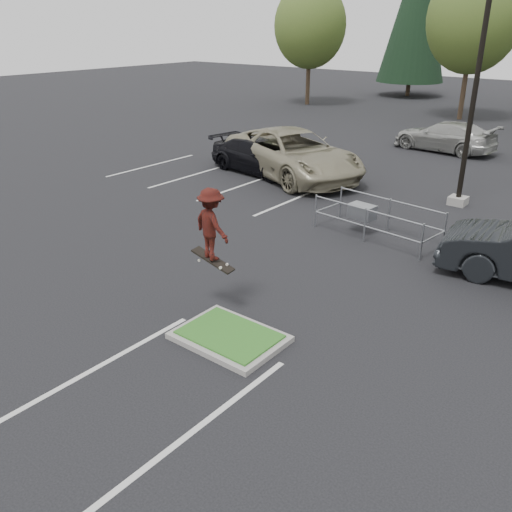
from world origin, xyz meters
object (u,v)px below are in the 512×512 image
Objects in this scene: car_l_tan at (292,153)px; decid_b at (474,22)px; skateboarder at (212,225)px; conif_a at (417,8)px; car_far_silver at (445,136)px; cart_corral at (366,213)px; light_pole at (478,73)px; decid_a at (310,28)px; car_l_black at (259,156)px.

decid_b is at bearing 19.46° from car_l_tan.
skateboarder is at bearing -132.63° from car_l_tan.
conif_a is 2.53× the size of car_far_silver.
skateboarder is at bearing 11.08° from car_far_silver.
conif_a reaches higher than cart_corral.
light_pole is 19.70m from decid_b.
conif_a reaches higher than skateboarder.
decid_a is 0.69× the size of conif_a.
car_far_silver is (3.30, 8.81, -0.24)m from car_l_tan.
decid_a is at bearing -118.09° from car_far_silver.
skateboarder is (12.80, -39.16, -5.05)m from conif_a.
cart_corral is 0.77× the size of car_far_silver.
conif_a reaches higher than car_l_tan.
car_l_black is at bearing -173.96° from light_pole.
cart_corral is at bearing -105.29° from light_pole.
light_pole is 6.21m from cart_corral.
decid_b is 19.70m from car_l_tan.
cart_corral is at bearing -81.39° from skateboarder.
decid_a is 1.26× the size of car_l_tan.
decid_b is at bearing -68.48° from skateboarder.
light_pole is 9.86m from car_far_silver.
light_pole is 9.37m from car_l_black.
car_l_black is 0.96× the size of car_far_silver.
conif_a is (-7.99, 9.47, 1.05)m from decid_b.
light_pole is at bearing -44.25° from decid_a.
car_far_silver is at bearing -71.80° from skateboarder.
decid_b is 24.39m from cart_corral.
skateboarder is at bearing -87.07° from cart_corral.
conif_a is at bearing 117.38° from light_pole.
light_pole is at bearing 81.36° from cart_corral.
car_l_tan is 9.41m from car_far_silver.
car_l_black is (10.01, -18.93, -4.87)m from decid_a.
car_l_black is 10.38m from car_far_silver.
decid_b is (-6.51, 18.53, 1.48)m from light_pole.
skateboarder reaches higher than car_l_black.
decid_a is 33.87m from skateboarder.
conif_a is at bearing 35.68° from car_l_tan.
cart_corral is at bearing 15.78° from car_far_silver.
light_pole is at bearing -62.62° from conif_a.
car_far_silver is at bearing -74.65° from decid_b.
decid_b is 1.95× the size of car_l_black.
car_l_black is (6.00, -28.90, -6.38)m from conif_a.
car_l_tan is at bearing -15.31° from car_far_silver.
car_far_silver is at bearing -33.30° from decid_a.
decid_b is 2.44× the size of cart_corral.
light_pole is 1.97× the size of car_far_silver.
decid_b reaches higher than skateboarder.
car_l_black is (-1.50, -0.40, -0.26)m from car_l_tan.
cart_corral is 0.80× the size of car_l_black.
decid_a is at bearing -177.61° from decid_b.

